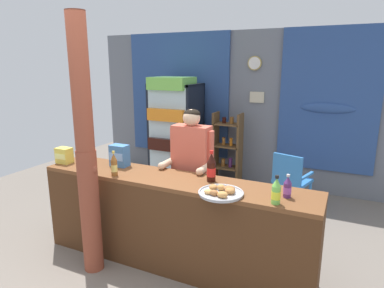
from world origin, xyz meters
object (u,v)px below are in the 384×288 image
(shopkeeper, at_px, (191,161))
(soda_bottle_orange_soda, at_px, (87,155))
(timber_post, at_px, (86,156))
(soda_bottle_cola, at_px, (211,168))
(drink_fridge, at_px, (175,126))
(plastic_lawn_chair, at_px, (290,178))
(snack_box_instant_noodle, at_px, (64,155))
(stall_counter, at_px, (167,216))
(bottle_shelf_rack, at_px, (227,148))
(pastry_tray, at_px, (221,192))
(soda_bottle_grape_soda, at_px, (287,188))
(soda_bottle_lime_soda, at_px, (276,192))
(snack_box_biscuit, at_px, (120,156))
(soda_bottle_iced_tea, at_px, (114,165))

(shopkeeper, xyz_separation_m, soda_bottle_orange_soda, (-1.13, -0.42, 0.05))
(timber_post, height_order, soda_bottle_cola, timber_post)
(drink_fridge, relative_size, plastic_lawn_chair, 2.15)
(shopkeeper, distance_m, snack_box_instant_noodle, 1.46)
(shopkeeper, distance_m, soda_bottle_orange_soda, 1.21)
(stall_counter, bearing_deg, bottle_shelf_rack, 96.48)
(stall_counter, distance_m, pastry_tray, 0.72)
(stall_counter, relative_size, plastic_lawn_chair, 3.35)
(stall_counter, distance_m, plastic_lawn_chair, 2.13)
(drink_fridge, bearing_deg, soda_bottle_grape_soda, -44.15)
(drink_fridge, height_order, soda_bottle_cola, drink_fridge)
(soda_bottle_lime_soda, bearing_deg, stall_counter, 175.77)
(pastry_tray, bearing_deg, bottle_shelf_rack, 108.41)
(shopkeeper, bearing_deg, soda_bottle_orange_soda, -159.35)
(bottle_shelf_rack, height_order, soda_bottle_grape_soda, bottle_shelf_rack)
(stall_counter, bearing_deg, plastic_lawn_chair, 65.62)
(snack_box_instant_noodle, bearing_deg, shopkeeper, 21.29)
(drink_fridge, height_order, soda_bottle_grape_soda, drink_fridge)
(soda_bottle_cola, height_order, snack_box_biscuit, soda_bottle_cola)
(bottle_shelf_rack, xyz_separation_m, plastic_lawn_chair, (1.17, -0.66, -0.16))
(soda_bottle_iced_tea, bearing_deg, shopkeeper, 49.11)
(soda_bottle_orange_soda, height_order, soda_bottle_lime_soda, soda_bottle_lime_soda)
(soda_bottle_orange_soda, xyz_separation_m, snack_box_biscuit, (0.41, 0.07, 0.02))
(shopkeeper, bearing_deg, soda_bottle_lime_soda, -31.33)
(bottle_shelf_rack, relative_size, soda_bottle_cola, 4.08)
(soda_bottle_orange_soda, xyz_separation_m, soda_bottle_grape_soda, (2.26, -0.05, -0.01))
(timber_post, height_order, soda_bottle_iced_tea, timber_post)
(stall_counter, relative_size, soda_bottle_cola, 9.34)
(soda_bottle_grape_soda, distance_m, pastry_tray, 0.56)
(soda_bottle_lime_soda, height_order, snack_box_instant_noodle, soda_bottle_lime_soda)
(plastic_lawn_chair, distance_m, shopkeeper, 1.70)
(shopkeeper, distance_m, pastry_tray, 0.90)
(pastry_tray, bearing_deg, snack_box_instant_noodle, 176.15)
(soda_bottle_iced_tea, bearing_deg, soda_bottle_lime_soda, -0.25)
(plastic_lawn_chair, bearing_deg, timber_post, -124.62)
(pastry_tray, bearing_deg, soda_bottle_grape_soda, 19.72)
(stall_counter, xyz_separation_m, soda_bottle_iced_tea, (-0.57, -0.07, 0.48))
(timber_post, height_order, plastic_lawn_chair, timber_post)
(soda_bottle_iced_tea, bearing_deg, plastic_lawn_chair, 54.28)
(drink_fridge, xyz_separation_m, soda_bottle_orange_soda, (0.01, -2.15, 0.02))
(soda_bottle_lime_soda, bearing_deg, pastry_tray, -178.75)
(soda_bottle_iced_tea, bearing_deg, bottle_shelf_rack, 84.16)
(soda_bottle_cola, xyz_separation_m, soda_bottle_iced_tea, (-0.96, -0.26, -0.02))
(snack_box_biscuit, bearing_deg, bottle_shelf_rack, 79.82)
(stall_counter, relative_size, soda_bottle_orange_soda, 12.21)
(drink_fridge, relative_size, soda_bottle_orange_soda, 7.84)
(plastic_lawn_chair, bearing_deg, pastry_tray, -97.86)
(timber_post, height_order, bottle_shelf_rack, timber_post)
(drink_fridge, distance_m, pastry_tray, 2.96)
(soda_bottle_lime_soda, xyz_separation_m, soda_bottle_iced_tea, (-1.63, 0.01, 0.01))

